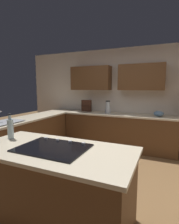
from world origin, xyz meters
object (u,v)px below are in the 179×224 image
at_px(mixing_bowl, 159,114).
at_px(oil_bottle, 10,128).
at_px(sink_unit, 3,122).
at_px(cooktop, 53,148).
at_px(blender, 108,108).
at_px(spice_rack, 86,106).

height_order(mixing_bowl, oil_bottle, oil_bottle).
height_order(sink_unit, mixing_bowl, sink_unit).
distance_m(cooktop, mixing_bowl, 2.98).
distance_m(sink_unit, mixing_bowl, 3.37).
bearing_deg(cooktop, oil_bottle, -6.50).
relative_size(blender, spice_rack, 1.02).
bearing_deg(cooktop, sink_unit, -24.38).
height_order(cooktop, spice_rack, spice_rack).
bearing_deg(blender, spice_rack, -6.50).
height_order(sink_unit, blender, blender).
xyz_separation_m(blender, mixing_bowl, (-1.25, 0.00, -0.08)).
bearing_deg(mixing_bowl, cooktop, 70.65).
bearing_deg(blender, cooktop, 95.36).
bearing_deg(oil_bottle, blender, -99.67).
distance_m(cooktop, oil_bottle, 0.74).
relative_size(sink_unit, cooktop, 0.92).
xyz_separation_m(mixing_bowl, oil_bottle, (1.71, 2.73, 0.08)).
relative_size(mixing_bowl, spice_rack, 0.71).
bearing_deg(mixing_bowl, oil_bottle, 57.83).
height_order(spice_rack, oil_bottle, oil_bottle).
bearing_deg(sink_unit, cooktop, 155.62).
bearing_deg(spice_rack, mixing_bowl, 177.77).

